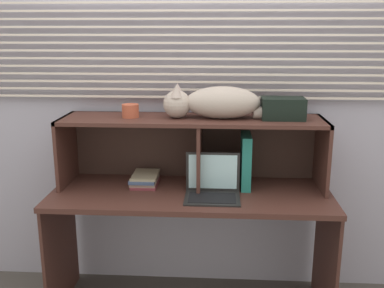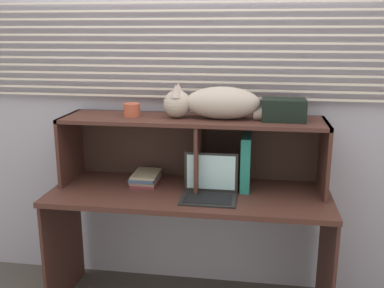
{
  "view_description": "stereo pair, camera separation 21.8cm",
  "coord_description": "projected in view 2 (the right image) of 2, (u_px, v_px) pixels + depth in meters",
  "views": [
    {
      "loc": [
        0.16,
        -2.19,
        1.65
      ],
      "look_at": [
        0.0,
        0.32,
        1.01
      ],
      "focal_mm": 41.47,
      "sensor_mm": 36.0,
      "label": 1
    },
    {
      "loc": [
        0.37,
        -2.17,
        1.65
      ],
      "look_at": [
        0.0,
        0.32,
        1.01
      ],
      "focal_mm": 41.47,
      "sensor_mm": 36.0,
      "label": 2
    }
  ],
  "objects": [
    {
      "name": "storage_box",
      "position": [
        284.0,
        110.0,
        2.47
      ],
      "size": [
        0.24,
        0.16,
        0.12
      ],
      "primitive_type": "cube",
      "color": "black",
      "rests_on": "hutch_shelf_unit"
    },
    {
      "name": "laptop",
      "position": [
        210.0,
        188.0,
        2.46
      ],
      "size": [
        0.3,
        0.23,
        0.24
      ],
      "color": "black",
      "rests_on": "desk"
    },
    {
      "name": "binder_upright",
      "position": [
        246.0,
        162.0,
        2.57
      ],
      "size": [
        0.05,
        0.22,
        0.32
      ],
      "primitive_type": "cube",
      "color": "#21776C",
      "rests_on": "desk"
    },
    {
      "name": "cat",
      "position": [
        215.0,
        103.0,
        2.51
      ],
      "size": [
        0.77,
        0.2,
        0.2
      ],
      "color": "#B3A397",
      "rests_on": "hutch_shelf_unit"
    },
    {
      "name": "back_panel_with_blinds",
      "position": [
        197.0,
        96.0,
        2.75
      ],
      "size": [
        4.4,
        0.08,
        2.5
      ],
      "color": "#ACA9BD",
      "rests_on": "ground"
    },
    {
      "name": "hutch_shelf_unit",
      "position": [
        194.0,
        136.0,
        2.62
      ],
      "size": [
        1.53,
        0.36,
        0.41
      ],
      "color": "#462720",
      "rests_on": "desk"
    },
    {
      "name": "desk",
      "position": [
        189.0,
        214.0,
        2.59
      ],
      "size": [
        1.61,
        0.6,
        0.75
      ],
      "color": "#462720",
      "rests_on": "ground"
    },
    {
      "name": "small_basket",
      "position": [
        132.0,
        110.0,
        2.6
      ],
      "size": [
        0.1,
        0.1,
        0.08
      ],
      "primitive_type": "cylinder",
      "color": "#B34F36",
      "rests_on": "hutch_shelf_unit"
    },
    {
      "name": "book_stack",
      "position": [
        146.0,
        178.0,
        2.69
      ],
      "size": [
        0.16,
        0.23,
        0.06
      ],
      "color": "brown",
      "rests_on": "desk"
    }
  ]
}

